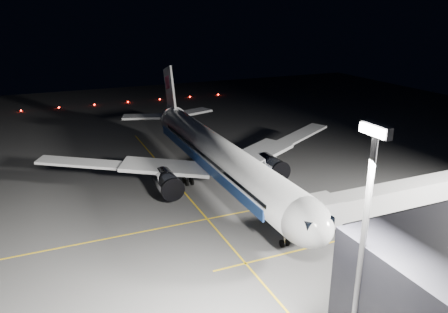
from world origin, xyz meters
TOP-DOWN VIEW (x-y plane):
  - ground at (0.00, 0.00)m, footprint 200.00×200.00m
  - guide_line_main at (10.00, 0.00)m, footprint 0.25×80.00m
  - guide_line_cross at (0.00, -6.00)m, footprint 70.00×0.25m
  - guide_line_side at (22.00, 10.00)m, footprint 0.25×40.00m
  - airliner at (-1.08, 0.00)m, footprint 61.48×54.22m
  - jet_bridge at (22.00, 18.06)m, footprint 3.60×34.40m
  - floodlight_mast_south at (40.00, -6.01)m, footprint 2.40×0.67m
  - taxiway_lights at (-72.00, 0.00)m, footprint 0.44×60.44m
  - baggage_tug at (-7.09, 11.77)m, footprint 2.53×2.12m
  - safety_cone_a at (3.94, 4.61)m, footprint 0.39×0.39m
  - safety_cone_b at (-2.01, 11.96)m, footprint 0.39×0.39m
  - safety_cone_c at (4.26, 9.58)m, footprint 0.46×0.46m

SIDE VIEW (x-z plane):
  - ground at x=0.00m, z-range 0.00..0.00m
  - guide_line_main at x=10.00m, z-range 0.00..0.01m
  - guide_line_cross at x=0.00m, z-range 0.00..0.01m
  - guide_line_side at x=22.00m, z-range 0.00..0.01m
  - taxiway_lights at x=-72.00m, z-range 0.00..0.44m
  - safety_cone_b at x=-2.01m, z-range 0.00..0.59m
  - safety_cone_a at x=3.94m, z-range 0.00..0.59m
  - safety_cone_c at x=4.26m, z-range 0.00..0.68m
  - baggage_tug at x=-7.09m, z-range -0.07..1.64m
  - jet_bridge at x=22.00m, z-range 1.43..7.73m
  - airliner at x=-1.08m, z-range -3.16..13.48m
  - floodlight_mast_south at x=40.00m, z-range 2.02..22.72m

